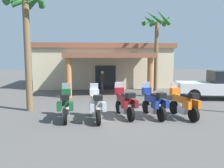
% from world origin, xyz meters
% --- Properties ---
extents(ground_plane, '(80.00, 80.00, 0.00)m').
position_xyz_m(ground_plane, '(0.00, 0.00, 0.00)').
color(ground_plane, '#514F4C').
extents(motel_building, '(12.87, 11.35, 4.07)m').
position_xyz_m(motel_building, '(0.00, 12.18, 2.08)').
color(motel_building, beige).
rests_on(motel_building, ground_plane).
extents(motorcycle_green, '(0.72, 2.21, 1.61)m').
position_xyz_m(motorcycle_green, '(-2.65, -0.63, 0.70)').
color(motorcycle_green, black).
rests_on(motorcycle_green, ground_plane).
extents(motorcycle_silver, '(0.73, 2.21, 1.61)m').
position_xyz_m(motorcycle_silver, '(-1.27, -0.91, 0.70)').
color(motorcycle_silver, black).
rests_on(motorcycle_silver, ground_plane).
extents(motorcycle_maroon, '(0.91, 2.19, 1.61)m').
position_xyz_m(motorcycle_maroon, '(0.11, -0.49, 0.70)').
color(motorcycle_maroon, black).
rests_on(motorcycle_maroon, ground_plane).
extents(motorcycle_blue, '(0.89, 2.20, 1.61)m').
position_xyz_m(motorcycle_blue, '(1.49, -0.65, 0.70)').
color(motorcycle_blue, black).
rests_on(motorcycle_blue, ground_plane).
extents(motorcycle_orange, '(0.90, 2.19, 1.61)m').
position_xyz_m(motorcycle_orange, '(2.86, -0.92, 0.70)').
color(motorcycle_orange, black).
rests_on(motorcycle_orange, ground_plane).
extents(pedestrian, '(0.32, 0.50, 1.78)m').
position_xyz_m(pedestrian, '(-0.44, 6.73, 1.04)').
color(pedestrian, '#3F334C').
rests_on(pedestrian, ground_plane).
extents(pickup_truck_white, '(5.45, 2.78, 1.95)m').
position_xyz_m(pickup_truck_white, '(7.21, 3.42, 0.94)').
color(pickup_truck_white, black).
rests_on(pickup_truck_white, ground_plane).
extents(palm_tree_near_portico, '(2.48, 2.55, 6.67)m').
position_xyz_m(palm_tree_near_portico, '(4.18, 7.77, 4.93)').
color(palm_tree_near_portico, brown).
rests_on(palm_tree_near_portico, ground_plane).
extents(palm_tree_roadside, '(2.22, 2.25, 6.55)m').
position_xyz_m(palm_tree_roadside, '(-4.75, 1.39, 4.87)').
color(palm_tree_roadside, brown).
rests_on(palm_tree_roadside, ground_plane).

